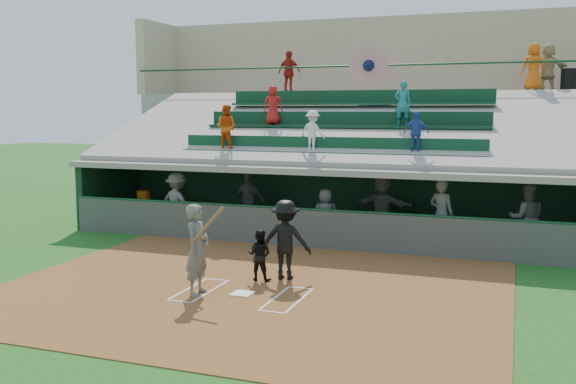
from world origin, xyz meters
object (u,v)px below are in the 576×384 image
(home_plate, at_px, (242,294))
(catcher, at_px, (259,255))
(batter_at_plate, at_px, (198,249))
(white_table, at_px, (146,214))
(trash_bin, at_px, (569,80))
(water_cooler, at_px, (143,197))

(home_plate, distance_m, catcher, 1.34)
(home_plate, xyz_separation_m, catcher, (-0.09, 1.20, 0.58))
(batter_at_plate, bearing_deg, home_plate, 19.30)
(batter_at_plate, distance_m, white_table, 8.83)
(home_plate, xyz_separation_m, batter_at_plate, (-0.89, -0.31, 0.97))
(white_table, height_order, trash_bin, trash_bin)
(home_plate, distance_m, water_cooler, 9.27)
(batter_at_plate, bearing_deg, catcher, 62.17)
(catcher, relative_size, trash_bin, 1.45)
(catcher, distance_m, water_cooler, 8.36)
(catcher, height_order, water_cooler, water_cooler)
(catcher, relative_size, white_table, 1.40)
(batter_at_plate, relative_size, catcher, 1.65)
(catcher, relative_size, water_cooler, 2.75)
(catcher, distance_m, white_table, 8.30)
(white_table, bearing_deg, trash_bin, 33.04)
(water_cooler, relative_size, trash_bin, 0.53)
(water_cooler, xyz_separation_m, trash_bin, (13.60, 6.79, 4.01))
(home_plate, relative_size, trash_bin, 0.52)
(batter_at_plate, bearing_deg, water_cooler, 129.62)
(home_plate, xyz_separation_m, trash_bin, (7.06, 13.30, 4.98))
(catcher, distance_m, trash_bin, 14.73)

